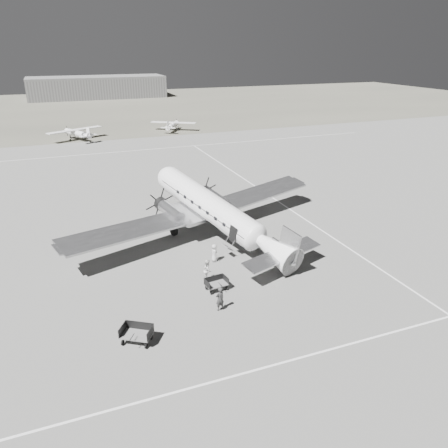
% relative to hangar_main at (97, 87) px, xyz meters
% --- Properties ---
extents(ground, '(260.00, 260.00, 0.00)m').
position_rel_hangar_main_xyz_m(ground, '(-5.00, -120.00, -3.30)').
color(ground, slate).
rests_on(ground, ground).
extents(taxi_line_near, '(60.00, 0.15, 0.01)m').
position_rel_hangar_main_xyz_m(taxi_line_near, '(-5.00, -134.00, -3.29)').
color(taxi_line_near, silver).
rests_on(taxi_line_near, ground).
extents(taxi_line_right, '(0.15, 80.00, 0.01)m').
position_rel_hangar_main_xyz_m(taxi_line_right, '(7.00, -120.00, -3.29)').
color(taxi_line_right, silver).
rests_on(taxi_line_right, ground).
extents(taxi_line_horizon, '(90.00, 0.15, 0.01)m').
position_rel_hangar_main_xyz_m(taxi_line_horizon, '(-5.00, -80.00, -3.29)').
color(taxi_line_horizon, silver).
rests_on(taxi_line_horizon, ground).
extents(grass_infield, '(260.00, 90.00, 0.01)m').
position_rel_hangar_main_xyz_m(grass_infield, '(-5.00, -25.00, -3.30)').
color(grass_infield, '#5C5A4D').
rests_on(grass_infield, ground).
extents(hangar_main, '(42.00, 14.00, 6.60)m').
position_rel_hangar_main_xyz_m(hangar_main, '(0.00, 0.00, 0.00)').
color(hangar_main, slate).
rests_on(hangar_main, ground).
extents(dc3_airliner, '(31.21, 26.22, 5.07)m').
position_rel_hangar_main_xyz_m(dc3_airliner, '(-2.83, -117.41, -0.77)').
color(dc3_airliner, '#BCBCBE').
rests_on(dc3_airliner, ground).
extents(light_plane_left, '(13.08, 12.20, 2.16)m').
position_rel_hangar_main_xyz_m(light_plane_left, '(-11.15, -67.98, -2.22)').
color(light_plane_left, white).
rests_on(light_plane_left, ground).
extents(light_plane_right, '(11.65, 11.05, 1.90)m').
position_rel_hangar_main_xyz_m(light_plane_right, '(7.32, -65.18, -2.35)').
color(light_plane_right, white).
rests_on(light_plane_right, ground).
extents(baggage_cart_near, '(1.75, 1.34, 0.91)m').
position_rel_hangar_main_xyz_m(baggage_cart_near, '(-5.79, -125.56, -2.84)').
color(baggage_cart_near, slate).
rests_on(baggage_cart_near, ground).
extents(baggage_cart_far, '(2.27, 2.11, 1.05)m').
position_rel_hangar_main_xyz_m(baggage_cart_far, '(-12.10, -129.36, -2.78)').
color(baggage_cart_far, slate).
rests_on(baggage_cart_far, ground).
extents(ground_crew, '(0.68, 0.52, 1.67)m').
position_rel_hangar_main_xyz_m(ground_crew, '(-6.46, -127.99, -2.47)').
color(ground_crew, '#303030').
rests_on(ground_crew, ground).
extents(ramp_agent, '(0.86, 0.97, 1.66)m').
position_rel_hangar_main_xyz_m(ramp_agent, '(-5.92, -124.08, -2.47)').
color(ramp_agent, silver).
rests_on(ramp_agent, ground).
extents(passenger, '(0.54, 0.76, 1.45)m').
position_rel_hangar_main_xyz_m(passenger, '(-4.43, -121.39, -2.57)').
color(passenger, '#B3B3B1').
rests_on(passenger, ground).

